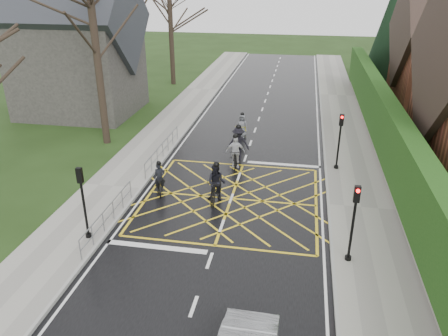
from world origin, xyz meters
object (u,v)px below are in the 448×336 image
(cyclist_back, at_px, (216,187))
(cyclist_rear, at_px, (159,182))
(cyclist_front, at_px, (235,155))
(cyclist_lead, at_px, (242,129))
(cyclist_mid, at_px, (238,147))

(cyclist_back, bearing_deg, cyclist_rear, 174.90)
(cyclist_front, bearing_deg, cyclist_rear, -140.15)
(cyclist_back, distance_m, cyclist_front, 4.02)
(cyclist_back, bearing_deg, cyclist_lead, 93.07)
(cyclist_rear, height_order, cyclist_lead, cyclist_lead)
(cyclist_rear, relative_size, cyclist_front, 0.88)
(cyclist_rear, distance_m, cyclist_lead, 8.86)
(cyclist_mid, height_order, cyclist_front, cyclist_mid)
(cyclist_back, xyz_separation_m, cyclist_lead, (-0.04, 8.78, -0.17))
(cyclist_lead, bearing_deg, cyclist_front, -77.30)
(cyclist_rear, distance_m, cyclist_back, 2.96)
(cyclist_rear, relative_size, cyclist_lead, 0.98)
(cyclist_rear, height_order, cyclist_mid, cyclist_mid)
(cyclist_mid, bearing_deg, cyclist_back, -96.61)
(cyclist_back, height_order, cyclist_lead, cyclist_back)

